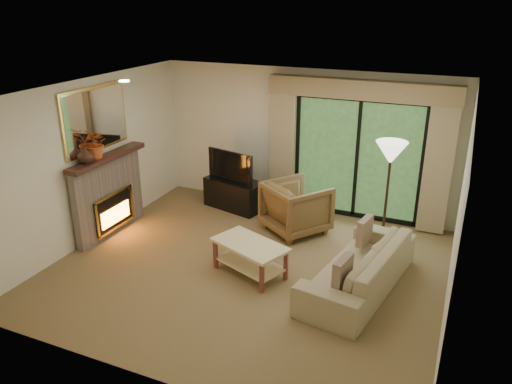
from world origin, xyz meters
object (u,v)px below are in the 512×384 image
at_px(media_console, 234,194).
at_px(armchair, 296,207).
at_px(coffee_table, 250,258).
at_px(sofa, 359,266).

relative_size(media_console, armchair, 1.17).
distance_m(media_console, armchair, 1.48).
bearing_deg(coffee_table, media_console, 142.44).
xyz_separation_m(media_console, coffee_table, (1.25, -2.08, -0.04)).
bearing_deg(media_console, sofa, -19.56).
bearing_deg(sofa, media_console, -113.94).
relative_size(armchair, sofa, 0.42).
distance_m(sofa, coffee_table, 1.54).
xyz_separation_m(sofa, coffee_table, (-1.52, -0.25, -0.09)).
bearing_deg(sofa, armchair, -125.06).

